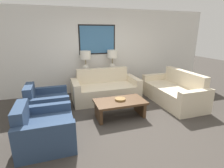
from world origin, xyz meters
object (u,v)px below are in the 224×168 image
table_lamp_left (86,59)px  couch_by_back_wall (105,90)px  armchair_near_camera (45,130)px  table_lamp_right (112,57)px  coffee_table (120,105)px  couch_by_side (174,92)px  console_table (100,82)px  armchair_near_back_wall (47,105)px  decorative_bowl (120,99)px

table_lamp_left → couch_by_back_wall: bearing=-57.2°
table_lamp_left → armchair_near_camera: table_lamp_left is taller
table_lamp_right → armchair_near_camera: size_ratio=0.69×
couch_by_back_wall → coffee_table: couch_by_back_wall is taller
couch_by_side → couch_by_back_wall: bearing=155.8°
table_lamp_left → couch_by_back_wall: size_ratio=0.34×
console_table → armchair_near_camera: armchair_near_camera is taller
console_table → table_lamp_left: (-0.43, 0.00, 0.78)m
couch_by_back_wall → couch_by_side: same height
couch_by_side → armchair_near_back_wall: (-3.39, 0.21, -0.02)m
armchair_near_back_wall → coffee_table: bearing=-19.7°
console_table → table_lamp_left: size_ratio=2.18×
armchair_near_back_wall → console_table: bearing=38.2°
armchair_near_back_wall → armchair_near_camera: bearing=-90.0°
couch_by_back_wall → decorative_bowl: size_ratio=7.65×
armchair_near_camera → decorative_bowl: bearing=20.5°
armchair_near_back_wall → armchair_near_camera: same height
table_lamp_right → coffee_table: bearing=-102.6°
coffee_table → decorative_bowl: decorative_bowl is taller
couch_by_back_wall → coffee_table: bearing=-89.1°
table_lamp_right → coffee_table: size_ratio=0.56×
console_table → armchair_near_back_wall: (-1.61, -1.27, -0.08)m
couch_by_side → console_table: bearing=140.3°
decorative_bowl → armchair_near_camera: (-1.65, -0.61, -0.15)m
table_lamp_right → couch_by_side: size_ratio=0.34×
table_lamp_left → armchair_near_camera: size_ratio=0.69×
console_table → armchair_near_camera: bearing=-123.5°
table_lamp_right → armchair_near_back_wall: (-2.05, -1.27, -0.87)m
couch_by_back_wall → armchair_near_back_wall: (-1.61, -0.59, -0.02)m
couch_by_side → armchair_near_back_wall: bearing=176.5°
armchair_near_camera → console_table: bearing=56.5°
armchair_near_camera → couch_by_back_wall: bearing=47.6°
console_table → couch_by_side: (1.78, -1.48, -0.06)m
coffee_table → armchair_near_back_wall: 1.73m
armchair_near_camera → table_lamp_left: bearing=64.2°
couch_by_back_wall → table_lamp_right: bearing=57.2°
console_table → decorative_bowl: size_ratio=5.71×
couch_by_side → armchair_near_camera: size_ratio=2.00×
coffee_table → decorative_bowl: 0.13m
decorative_bowl → console_table: bearing=91.1°
couch_by_side → armchair_near_camera: (-3.39, -0.96, -0.02)m
armchair_near_back_wall → couch_by_side: bearing=-3.5°
table_lamp_right → table_lamp_left: bearing=180.0°
table_lamp_right → couch_by_side: table_lamp_right is taller
console_table → table_lamp_right: table_lamp_right is taller
couch_by_back_wall → armchair_near_camera: bearing=-132.4°
couch_by_back_wall → armchair_near_camera: 2.39m
armchair_near_back_wall → decorative_bowl: bearing=-18.6°
couch_by_back_wall → armchair_near_back_wall: 1.72m
table_lamp_left → coffee_table: size_ratio=0.56×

